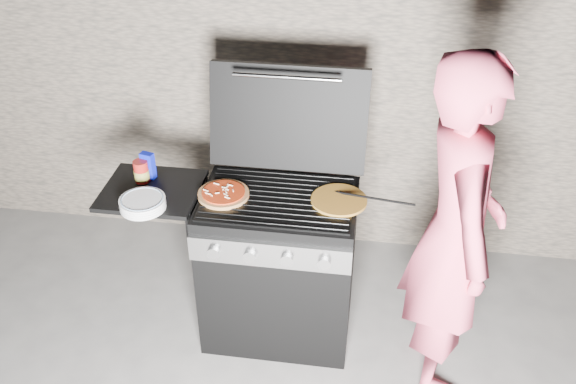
# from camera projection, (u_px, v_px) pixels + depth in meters

# --- Properties ---
(ground) EXTENTS (50.00, 50.00, 0.00)m
(ground) POSITION_uv_depth(u_px,v_px,m) (280.00, 325.00, 3.76)
(ground) COLOR #53514F
(stone_wall) EXTENTS (8.00, 0.35, 1.80)m
(stone_wall) POSITION_uv_depth(u_px,v_px,m) (304.00, 107.00, 4.12)
(stone_wall) COLOR #756656
(stone_wall) RESTS_ON ground
(gas_grill) EXTENTS (1.34, 0.79, 0.91)m
(gas_grill) POSITION_uv_depth(u_px,v_px,m) (234.00, 262.00, 3.54)
(gas_grill) COLOR black
(gas_grill) RESTS_ON ground
(pizza_topped) EXTENTS (0.35, 0.35, 0.03)m
(pizza_topped) POSITION_uv_depth(u_px,v_px,m) (223.00, 193.00, 3.26)
(pizza_topped) COLOR tan
(pizza_topped) RESTS_ON gas_grill
(pizza_plain) EXTENTS (0.30, 0.30, 0.02)m
(pizza_plain) POSITION_uv_depth(u_px,v_px,m) (339.00, 200.00, 3.22)
(pizza_plain) COLOR gold
(pizza_plain) RESTS_ON gas_grill
(sauce_jar) EXTENTS (0.10, 0.10, 0.12)m
(sauce_jar) POSITION_uv_depth(u_px,v_px,m) (141.00, 171.00, 3.36)
(sauce_jar) COLOR maroon
(sauce_jar) RESTS_ON gas_grill
(blue_carton) EXTENTS (0.08, 0.05, 0.15)m
(blue_carton) POSITION_uv_depth(u_px,v_px,m) (148.00, 165.00, 3.38)
(blue_carton) COLOR #0A15AB
(blue_carton) RESTS_ON gas_grill
(plate_stack) EXTENTS (0.26, 0.26, 0.05)m
(plate_stack) POSITION_uv_depth(u_px,v_px,m) (143.00, 203.00, 3.18)
(plate_stack) COLOR silver
(plate_stack) RESTS_ON gas_grill
(person) EXTENTS (0.52, 0.72, 1.83)m
(person) POSITION_uv_depth(u_px,v_px,m) (455.00, 235.00, 2.99)
(person) COLOR #D74A65
(person) RESTS_ON ground
(tongs) EXTENTS (0.43, 0.19, 0.09)m
(tongs) POSITION_uv_depth(u_px,v_px,m) (371.00, 198.00, 3.17)
(tongs) COLOR black
(tongs) RESTS_ON gas_grill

